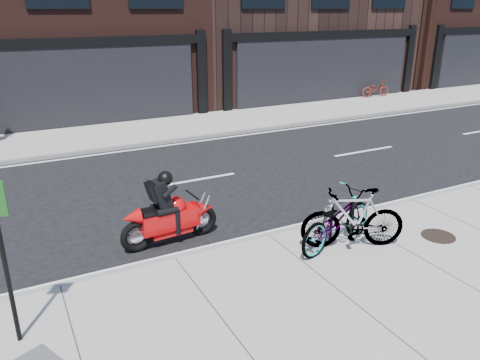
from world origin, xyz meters
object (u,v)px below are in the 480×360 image
bike_rack (342,217)px  sign_post (2,250)px  bicycle_far (376,89)px  manhole_cover (438,236)px  bicycle_front (337,220)px  bicycle_rear (353,218)px  motorcycle (174,213)px

bike_rack → sign_post: (-5.79, -0.29, 0.88)m
bicycle_far → manhole_cover: bearing=148.2°
bike_rack → bicycle_front: size_ratio=0.43×
bicycle_rear → motorcycle: 3.46m
bike_rack → bicycle_front: bearing=-157.6°
sign_post → bicycle_far: bearing=51.4°
bicycle_far → sign_post: size_ratio=0.68×
motorcycle → bicycle_rear: bearing=-39.0°
bicycle_front → sign_post: bearing=75.8°
bike_rack → sign_post: 5.87m
bicycle_front → sign_post: (-5.59, -0.20, 0.85)m
bicycle_front → motorcycle: size_ratio=1.00×
bicycle_front → sign_post: size_ratio=0.88×
bicycle_front → manhole_cover: (2.07, -0.67, -0.53)m
bicycle_front → bicycle_far: size_ratio=1.29×
bicycle_front → manhole_cover: 2.24m
motorcycle → bicycle_far: motorcycle is taller
bicycle_rear → motorcycle: bearing=-101.9°
motorcycle → bicycle_far: (14.56, 10.13, -0.07)m
motorcycle → sign_post: (-2.98, -2.00, 0.90)m
bike_rack → bicycle_far: size_ratio=0.55×
bicycle_rear → bicycle_far: size_ratio=1.24×
manhole_cover → bike_rack: bearing=158.0°
bike_rack → motorcycle: size_ratio=0.43×
sign_post → bicycle_front: bearing=18.8°
bike_rack → manhole_cover: bearing=-22.0°
bicycle_front → motorcycle: 3.17m
manhole_cover → bicycle_far: bearing=51.9°
bike_rack → manhole_cover: (1.87, -0.75, -0.51)m
bicycle_rear → bicycle_front: bearing=-106.6°
bicycle_rear → bicycle_far: bicycle_rear is taller
motorcycle → sign_post: size_ratio=0.88×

